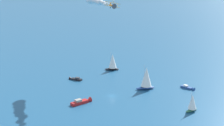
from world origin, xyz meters
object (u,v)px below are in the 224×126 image
(sailboat_far_port, at_px, (146,78))
(sailboat_far_stbd, at_px, (192,103))
(sailboat_trailing, at_px, (113,62))
(wingwalker_lead, at_px, (113,1))
(motorboat_inshore, at_px, (82,102))
(motorboat_near_centre, at_px, (75,79))
(biplane_lead, at_px, (112,5))
(motorboat_offshore, at_px, (188,88))

(sailboat_far_port, relative_size, sailboat_far_stbd, 1.52)
(sailboat_trailing, distance_m, wingwalker_lead, 61.57)
(sailboat_far_port, bearing_deg, motorboat_inshore, 35.10)
(motorboat_near_centre, height_order, motorboat_inshore, motorboat_inshore)
(biplane_lead, bearing_deg, wingwalker_lead, -160.49)
(motorboat_offshore, relative_size, wingwalker_lead, 4.70)
(motorboat_offshore, height_order, sailboat_trailing, sailboat_trailing)
(wingwalker_lead, bearing_deg, sailboat_far_port, -145.98)
(motorboat_near_centre, distance_m, motorboat_inshore, 35.82)
(sailboat_trailing, distance_m, biplane_lead, 60.27)
(motorboat_near_centre, relative_size, motorboat_offshore, 1.12)
(motorboat_inshore, relative_size, wingwalker_lead, 6.21)
(motorboat_near_centre, xyz_separation_m, biplane_lead, (-22.69, 24.56, 43.58))
(wingwalker_lead, bearing_deg, sailboat_trailing, -86.25)
(sailboat_trailing, bearing_deg, motorboat_inshore, 79.06)
(motorboat_near_centre, relative_size, sailboat_trailing, 0.70)
(sailboat_far_port, relative_size, motorboat_offshore, 1.83)
(motorboat_near_centre, distance_m, sailboat_far_port, 42.16)
(sailboat_far_port, height_order, motorboat_offshore, sailboat_far_port)
(sailboat_far_port, bearing_deg, motorboat_offshore, -175.41)
(motorboat_inshore, xyz_separation_m, biplane_lead, (-13.43, -10.04, 43.38))
(motorboat_offshore, bearing_deg, motorboat_near_centre, -10.50)
(motorboat_near_centre, bearing_deg, biplane_lead, 132.73)
(sailboat_trailing, xyz_separation_m, wingwalker_lead, (-3.01, 45.82, 41.01))
(motorboat_inshore, relative_size, sailboat_trailing, 0.82)
(sailboat_far_stbd, xyz_separation_m, biplane_lead, (35.90, -16.29, 40.24))
(motorboat_inshore, relative_size, motorboat_offshore, 1.32)
(motorboat_near_centre, bearing_deg, sailboat_far_stbd, 145.11)
(sailboat_far_port, xyz_separation_m, motorboat_offshore, (-22.16, -1.78, -5.39))
(motorboat_inshore, bearing_deg, motorboat_near_centre, -75.02)
(motorboat_near_centre, relative_size, biplane_lead, 1.09)
(motorboat_inshore, bearing_deg, motorboat_offshore, -156.23)
(motorboat_near_centre, height_order, sailboat_far_port, sailboat_far_port)
(wingwalker_lead, bearing_deg, motorboat_near_centre, -46.59)
(motorboat_near_centre, relative_size, sailboat_far_stbd, 0.93)
(sailboat_far_port, relative_size, biplane_lead, 1.78)
(sailboat_far_port, xyz_separation_m, sailboat_trailing, (19.57, -34.64, -0.71))
(biplane_lead, bearing_deg, motorboat_near_centre, -47.27)
(motorboat_offshore, bearing_deg, motorboat_inshore, 23.77)
(motorboat_inshore, distance_m, biplane_lead, 46.50)
(motorboat_offshore, height_order, wingwalker_lead, wingwalker_lead)
(biplane_lead, bearing_deg, sailboat_far_port, -146.28)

